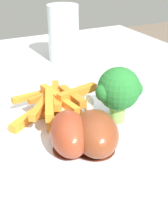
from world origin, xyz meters
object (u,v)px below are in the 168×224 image
broccoli_floret_front (119,89)px  chicken_drumstick_far (95,131)px  dinner_plate (84,128)px  carrot_fries_pile (54,106)px  chicken_drumstick_near (69,131)px  dining_table (110,189)px  water_glass (63,33)px

broccoli_floret_front → chicken_drumstick_far: broccoli_floret_front is taller
dinner_plate → carrot_fries_pile: (0.04, 0.03, 0.02)m
carrot_fries_pile → chicken_drumstick_near: size_ratio=1.00×
dining_table → chicken_drumstick_near: 0.16m
chicken_drumstick_near → water_glass: (0.33, -0.14, 0.03)m
chicken_drumstick_near → chicken_drumstick_far: (-0.01, -0.03, 0.00)m
dining_table → dinner_plate: size_ratio=4.30×
dinner_plate → carrot_fries_pile: 0.05m
carrot_fries_pile → chicken_drumstick_far: chicken_drumstick_far is taller
dinner_plate → chicken_drumstick_far: (-0.06, 0.01, 0.03)m
dining_table → broccoli_floret_front: bearing=-52.5°
chicken_drumstick_near → chicken_drumstick_far: 0.03m
broccoli_floret_front → chicken_drumstick_near: broccoli_floret_front is taller
dinner_plate → chicken_drumstick_near: 0.06m
dinner_plate → water_glass: (0.29, -0.10, 0.05)m
carrot_fries_pile → broccoli_floret_front: bearing=-121.1°
carrot_fries_pile → water_glass: water_glass is taller
dinner_plate → carrot_fries_pile: carrot_fries_pile is taller
broccoli_floret_front → carrot_fries_pile: (0.05, 0.08, -0.03)m
broccoli_floret_front → water_glass: size_ratio=0.65×
dining_table → chicken_drumstick_far: size_ratio=7.97×
broccoli_floret_front → carrot_fries_pile: broccoli_floret_front is taller
broccoli_floret_front → carrot_fries_pile: 0.10m
chicken_drumstick_far → water_glass: 0.37m
carrot_fries_pile → chicken_drumstick_near: chicken_drumstick_near is taller
dining_table → dinner_plate: dinner_plate is taller
dining_table → carrot_fries_pile: 0.16m
dining_table → chicken_drumstick_far: (-0.04, 0.05, 0.14)m
dinner_plate → chicken_drumstick_near: size_ratio=1.90×
chicken_drumstick_near → chicken_drumstick_far: size_ratio=0.97×
dining_table → broccoli_floret_front: broccoli_floret_front is taller
dinner_plate → chicken_drumstick_near: chicken_drumstick_near is taller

